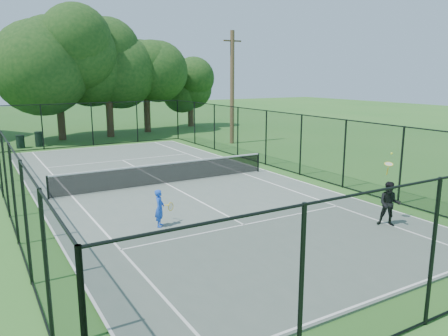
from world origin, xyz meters
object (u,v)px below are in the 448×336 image
utility_pole (232,87)px  player_black (389,204)px  tennis_net (166,172)px  trash_bin_left (20,142)px  trash_bin_right (39,139)px  player_blue (160,208)px

utility_pole → player_black: utility_pole is taller
tennis_net → player_black: (4.00, -8.81, 0.21)m
trash_bin_left → utility_pole: utility_pole is taller
trash_bin_left → player_black: size_ratio=0.39×
tennis_net → trash_bin_left: size_ratio=11.37×
trash_bin_right → player_blue: size_ratio=0.85×
player_blue → trash_bin_left: bearing=96.2°
trash_bin_left → trash_bin_right: (1.20, 0.06, 0.07)m
trash_bin_right → player_blue: player_blue is taller
utility_pole → player_blue: bearing=-128.8°
trash_bin_left → player_blue: (2.11, -19.57, 0.22)m
trash_bin_left → player_blue: bearing=-83.8°
tennis_net → utility_pole: size_ratio=1.28×
trash_bin_left → tennis_net: bearing=-72.6°
tennis_net → utility_pole: (8.94, 9.00, 3.42)m
tennis_net → trash_bin_right: (-3.31, 14.51, -0.06)m
trash_bin_left → player_black: player_black is taller
player_black → utility_pole: bearing=74.5°
tennis_net → player_blue: player_blue is taller
player_blue → trash_bin_right: bearing=92.7°
trash_bin_right → utility_pole: 13.88m
trash_bin_right → player_blue: 19.66m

